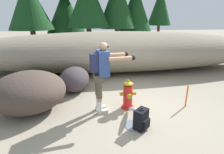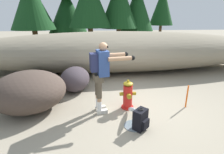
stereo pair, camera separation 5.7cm
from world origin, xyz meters
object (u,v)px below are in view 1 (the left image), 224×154
Objects in this scene: fire_hydrant at (128,95)px; boulder_large at (29,91)px; utility_worker at (102,70)px; survey_stake at (187,96)px; spare_backpack at (141,119)px; boulder_mid at (75,79)px; boulder_outlier at (52,83)px; boulder_small at (31,78)px.

fire_hydrant is 2.44m from boulder_large.
survey_stake is at bearing -9.88° from utility_worker.
survey_stake is (3.94, -0.31, -0.19)m from boulder_large.
spare_backpack is 0.40× the size of boulder_mid.
survey_stake is (1.51, -0.12, -0.05)m from fire_hydrant.
boulder_outlier is (-2.28, 2.42, 0.00)m from spare_backpack.
boulder_large reaches higher than boulder_small.
boulder_outlier is (0.24, 1.31, -0.27)m from boulder_large.
boulder_large is 3.96m from survey_stake.
fire_hydrant is 0.98m from utility_worker.
fire_hydrant is 1.95m from boulder_mid.
boulder_small is at bearing 106.83° from boulder_large.
utility_worker is 2.43× the size of boulder_outlier.
boulder_mid is at bearing 153.89° from survey_stake.
boulder_mid is 1.57m from boulder_small.
spare_backpack is 0.27× the size of boulder_large.
boulder_small is (-3.02, 2.73, 0.07)m from spare_backpack.
boulder_small reaches higher than boulder_outlier.
fire_hydrant is 0.90× the size of boulder_small.
spare_backpack is 1.62m from survey_stake.
boulder_mid is at bearing 109.57° from utility_worker.
spare_backpack is at bearing -57.06° from utility_worker.
boulder_mid is 1.38× the size of boulder_small.
spare_backpack is at bearing -46.66° from boulder_outlier.
boulder_large is at bearing -73.17° from boulder_small.
utility_worker is at bearing -46.18° from boulder_outlier.
spare_backpack is 4.07m from boulder_small.
utility_worker reaches higher than boulder_outlier.
utility_worker reaches higher than fire_hydrant.
boulder_small is (-2.92, 1.82, -0.06)m from fire_hydrant.
survey_stake reaches higher than boulder_small.
spare_backpack is (0.10, -0.92, -0.13)m from fire_hydrant.
utility_worker reaches higher than boulder_small.
fire_hydrant reaches higher than spare_backpack.
utility_worker is 2.29m from survey_stake.
boulder_outlier is at bearing 124.40° from utility_worker.
boulder_outlier is (-0.75, 0.18, -0.16)m from boulder_mid.
utility_worker is at bearing 179.55° from survey_stake.
fire_hydrant is at bearing -0.37° from utility_worker.
boulder_large is 2.92× the size of survey_stake.
boulder_outlier is (0.74, -0.32, -0.07)m from boulder_small.
boulder_large reaches higher than boulder_mid.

